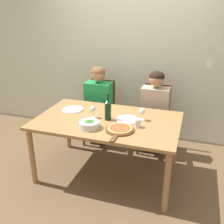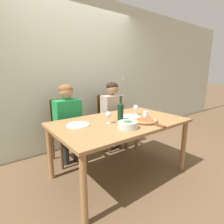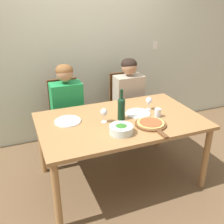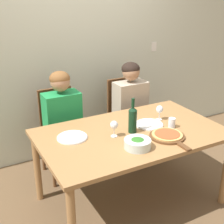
# 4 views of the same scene
# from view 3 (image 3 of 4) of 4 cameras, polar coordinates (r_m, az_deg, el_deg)

# --- Properties ---
(ground_plane) EXTENTS (40.00, 40.00, 0.00)m
(ground_plane) POSITION_cam_3_polar(r_m,az_deg,el_deg) (3.14, 1.70, -14.18)
(ground_plane) COLOR brown
(back_wall) EXTENTS (10.00, 0.06, 2.70)m
(back_wall) POSITION_cam_3_polar(r_m,az_deg,el_deg) (3.71, -6.12, 14.74)
(back_wall) COLOR beige
(back_wall) RESTS_ON ground
(dining_table) EXTENTS (1.70, 1.04, 0.76)m
(dining_table) POSITION_cam_3_polar(r_m,az_deg,el_deg) (2.77, 1.87, -3.08)
(dining_table) COLOR #9E7042
(dining_table) RESTS_ON ground
(chair_left) EXTENTS (0.42, 0.42, 0.97)m
(chair_left) POSITION_cam_3_polar(r_m,az_deg,el_deg) (3.47, -9.94, -0.74)
(chair_left) COLOR brown
(chair_left) RESTS_ON ground
(chair_right) EXTENTS (0.42, 0.42, 0.97)m
(chair_right) POSITION_cam_3_polar(r_m,az_deg,el_deg) (3.71, 2.86, 1.28)
(chair_right) COLOR brown
(chair_right) RESTS_ON ground
(person_woman) EXTENTS (0.47, 0.51, 1.21)m
(person_woman) POSITION_cam_3_polar(r_m,az_deg,el_deg) (3.28, -9.75, 1.91)
(person_woman) COLOR #28282D
(person_woman) RESTS_ON ground
(person_man) EXTENTS (0.47, 0.51, 1.21)m
(person_man) POSITION_cam_3_polar(r_m,az_deg,el_deg) (3.53, 3.73, 3.85)
(person_man) COLOR #28282D
(person_man) RESTS_ON ground
(wine_bottle) EXTENTS (0.08, 0.08, 0.33)m
(wine_bottle) POSITION_cam_3_polar(r_m,az_deg,el_deg) (2.69, 2.01, 0.98)
(wine_bottle) COLOR black
(wine_bottle) RESTS_ON dining_table
(broccoli_bowl) EXTENTS (0.23, 0.23, 0.08)m
(broccoli_bowl) POSITION_cam_3_polar(r_m,az_deg,el_deg) (2.45, 2.01, -3.79)
(broccoli_bowl) COLOR silver
(broccoli_bowl) RESTS_ON dining_table
(dinner_plate_left) EXTENTS (0.27, 0.27, 0.02)m
(dinner_plate_left) POSITION_cam_3_polar(r_m,az_deg,el_deg) (2.71, -9.60, -1.95)
(dinner_plate_left) COLOR white
(dinner_plate_left) RESTS_ON dining_table
(dinner_plate_right) EXTENTS (0.27, 0.27, 0.02)m
(dinner_plate_right) POSITION_cam_3_polar(r_m,az_deg,el_deg) (2.86, 5.68, -0.28)
(dinner_plate_right) COLOR white
(dinner_plate_right) RESTS_ON dining_table
(pizza_on_board) EXTENTS (0.31, 0.45, 0.04)m
(pizza_on_board) POSITION_cam_3_polar(r_m,az_deg,el_deg) (2.63, 8.50, -2.59)
(pizza_on_board) COLOR brown
(pizza_on_board) RESTS_ON dining_table
(wine_glass_left) EXTENTS (0.07, 0.07, 0.15)m
(wine_glass_left) POSITION_cam_3_polar(r_m,az_deg,el_deg) (2.63, -1.81, -0.15)
(wine_glass_left) COLOR silver
(wine_glass_left) RESTS_ON dining_table
(wine_glass_right) EXTENTS (0.07, 0.07, 0.15)m
(wine_glass_right) POSITION_cam_3_polar(r_m,az_deg,el_deg) (2.95, 8.04, 2.38)
(wine_glass_right) COLOR silver
(wine_glass_right) RESTS_ON dining_table
(water_tumbler) EXTENTS (0.07, 0.07, 0.09)m
(water_tumbler) POSITION_cam_3_polar(r_m,az_deg,el_deg) (2.81, 9.91, -0.18)
(water_tumbler) COLOR silver
(water_tumbler) RESTS_ON dining_table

